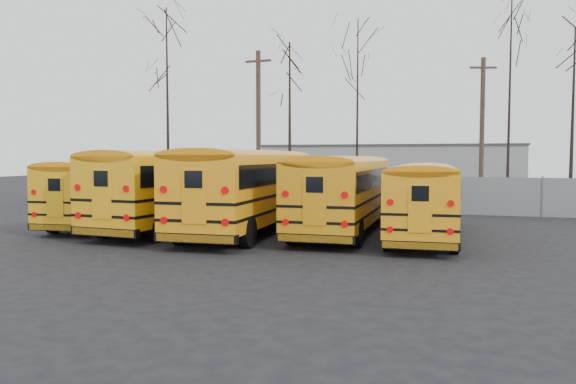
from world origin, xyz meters
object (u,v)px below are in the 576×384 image
(utility_pole_right, at_px, (482,131))
(bus_e, at_px, (423,194))
(utility_pole_left, at_px, (258,126))
(bus_c, at_px, (250,183))
(bus_d, at_px, (344,187))
(bus_b, at_px, (186,182))
(bus_a, at_px, (121,187))

(utility_pole_right, bearing_deg, bus_e, -118.04)
(utility_pole_left, height_order, utility_pole_right, utility_pole_left)
(utility_pole_right, bearing_deg, bus_c, -140.75)
(bus_c, xyz_separation_m, bus_e, (6.87, 0.27, -0.32))
(bus_e, bearing_deg, bus_d, 166.11)
(bus_c, xyz_separation_m, utility_pole_left, (-4.51, 13.32, 3.10))
(bus_b, distance_m, utility_pole_right, 19.13)
(bus_b, relative_size, bus_c, 0.99)
(bus_b, xyz_separation_m, bus_e, (9.91, -0.10, -0.29))
(utility_pole_left, bearing_deg, bus_d, -54.17)
(bus_a, relative_size, bus_e, 1.03)
(bus_d, bearing_deg, bus_c, -166.98)
(bus_c, relative_size, bus_e, 1.19)
(bus_e, relative_size, utility_pole_left, 1.04)
(bus_a, height_order, bus_d, bus_d)
(bus_d, relative_size, utility_pole_right, 1.26)
(bus_a, relative_size, bus_d, 0.94)
(bus_a, relative_size, bus_c, 0.86)
(bus_b, distance_m, bus_e, 9.92)
(bus_a, height_order, bus_b, bus_b)
(bus_e, distance_m, utility_pole_right, 14.93)
(utility_pole_left, bearing_deg, bus_b, -81.22)
(bus_b, bearing_deg, utility_pole_right, 54.02)
(bus_a, xyz_separation_m, utility_pole_left, (2.00, 12.65, 3.38))
(bus_b, xyz_separation_m, utility_pole_left, (-1.46, 12.95, 3.13))
(bus_d, bearing_deg, bus_b, -176.22)
(bus_d, distance_m, utility_pole_left, 15.23)
(bus_c, height_order, utility_pole_right, utility_pole_right)
(bus_c, bearing_deg, bus_a, 171.99)
(bus_b, xyz_separation_m, bus_c, (3.05, -0.37, 0.03))
(utility_pole_right, bearing_deg, utility_pole_left, 167.39)
(bus_a, xyz_separation_m, bus_b, (3.46, -0.30, 0.25))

